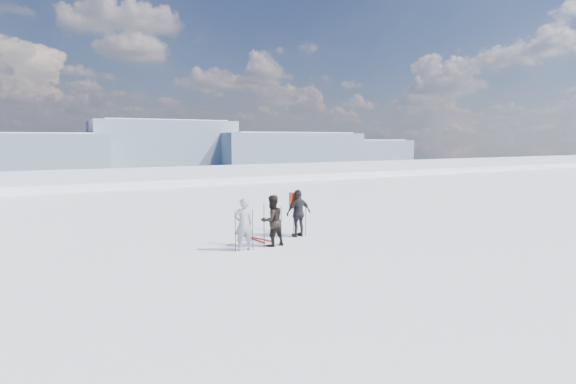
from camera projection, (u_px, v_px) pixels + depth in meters
name	position (u px, v px, depth m)	size (l,w,h in m)	color
lake_basin	(159.00, 251.00, 39.89)	(820.00, 820.00, 71.62)	white
far_mountain_range	(92.00, 150.00, 425.46)	(770.00, 110.00, 53.00)	slate
skier_grey	(244.00, 224.00, 13.68)	(0.59, 0.39, 1.61)	gray
skier_dark	(272.00, 221.00, 14.24)	(0.79, 0.62, 1.63)	black
skier_pack	(299.00, 213.00, 15.63)	(0.97, 0.40, 1.65)	black
backpack	(295.00, 181.00, 15.71)	(0.35, 0.20, 0.53)	red
ski_poles	(273.00, 225.00, 14.43)	(3.00, 1.01, 1.37)	black
skis_loose	(253.00, 238.00, 15.41)	(0.66, 1.70, 0.03)	black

